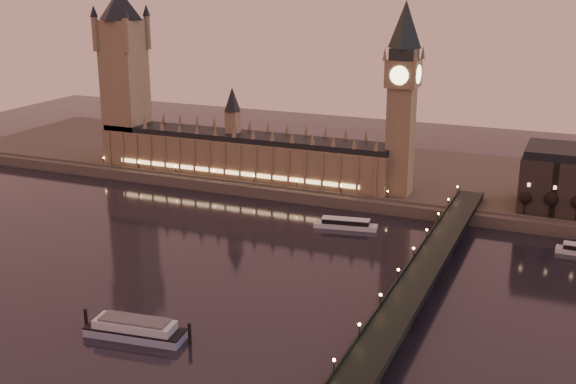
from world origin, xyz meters
The scene contains 10 objects.
ground centered at (0.00, 0.00, 0.00)m, with size 700.00×700.00×0.00m, color black.
far_embankment centered at (30.00, 165.00, 3.00)m, with size 560.00×130.00×6.00m, color #423D35.
palace_of_westminster centered at (-40.12, 120.99, 21.71)m, with size 180.00×26.62×52.00m.
victoria_tower centered at (-120.00, 121.00, 65.79)m, with size 31.68×31.68×118.00m.
big_ben centered at (53.99, 120.99, 63.95)m, with size 17.68×17.68×104.00m.
westminster_bridge centered at (91.61, 0.00, 5.52)m, with size 13.20×260.00×15.30m.
bare_tree_0 centered at (120.71, 109.00, 14.45)m, with size 5.57×5.57×11.33m.
bare_tree_1 centered at (133.48, 109.00, 14.45)m, with size 5.57×5.57×11.33m.
cruise_boat_a centered at (40.62, 72.83, 2.20)m, with size 31.87×11.98×4.99m.
moored_barge centered at (9.81, -61.85, 3.16)m, with size 40.49×14.18×7.48m.
Camera 1 is at (146.42, -247.15, 120.54)m, focal length 45.00 mm.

